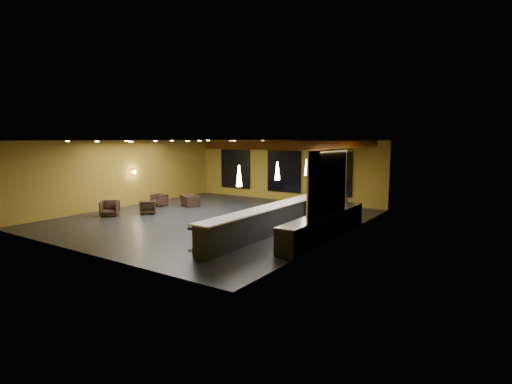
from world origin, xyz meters
The scene contains 36 objects.
floor centered at (0.00, 0.00, -0.05)m, with size 12.00×13.00×0.10m, color black.
ceiling centered at (0.00, 0.00, 3.55)m, with size 12.00×13.00×0.10m, color black.
wall_back centered at (0.00, 6.55, 1.75)m, with size 12.00×0.10×3.50m, color olive.
wall_front centered at (0.00, -6.55, 1.75)m, with size 12.00×0.10×3.50m, color olive.
wall_left centered at (-6.05, 0.00, 1.75)m, with size 0.10×13.00×3.50m, color olive.
wall_right centered at (6.05, 0.00, 1.75)m, with size 0.10×13.00×3.50m, color olive.
wood_soffit centered at (4.00, 1.00, 3.36)m, with size 3.60×8.00×0.28m, color #A05C2E.
window_left centered at (-3.50, 6.44, 1.70)m, with size 2.20×0.06×2.40m, color black.
window_center centered at (0.00, 6.44, 1.70)m, with size 2.20×0.06×2.40m, color black.
window_right centered at (3.00, 6.44, 1.70)m, with size 2.20×0.06×2.40m, color black.
tile_backsplash centered at (5.96, -1.00, 2.00)m, with size 0.06×3.20×2.40m, color white.
bar_counter centered at (3.65, -1.00, 0.50)m, with size 0.60×8.00×1.00m, color black.
bar_top centered at (3.65, -1.00, 1.02)m, with size 0.78×8.10×0.05m, color white.
prep_counter centered at (5.65, -0.50, 0.43)m, with size 0.70×6.00×0.86m, color black.
prep_top centered at (5.65, -0.50, 0.89)m, with size 0.72×6.00×0.03m, color silver.
wall_shelf_lower centered at (5.82, -1.20, 1.60)m, with size 0.30×1.50×0.03m, color silver.
wall_shelf_upper centered at (5.82, -1.20, 2.05)m, with size 0.30×1.50×0.03m, color silver.
column centered at (3.65, 3.60, 1.75)m, with size 0.60×0.60×3.50m, color #935321.
wall_sconce centered at (-5.88, 0.50, 1.80)m, with size 0.22×0.22×0.22m, color #FFE5B2.
pendant_0 centered at (3.65, -3.00, 2.35)m, with size 0.20×0.20×0.70m, color white.
pendant_1 centered at (3.65, -0.50, 2.35)m, with size 0.20×0.20×0.70m, color white.
pendant_2 centered at (3.65, 2.00, 2.35)m, with size 0.20×0.20×0.70m, color white.
staff_a centered at (4.29, 1.36, 0.87)m, with size 0.64×0.42×1.74m, color black.
staff_b centered at (4.61, 2.42, 0.84)m, with size 0.82×0.64×1.69m, color black.
staff_c centered at (5.13, 2.41, 0.81)m, with size 0.79×0.51×1.62m, color black.
armchair_a centered at (-4.38, -2.20, 0.36)m, with size 0.77×0.79×0.72m, color black.
armchair_b centered at (-3.35, -0.82, 0.33)m, with size 0.71×0.73×0.67m, color black.
armchair_c centered at (-4.58, 1.04, 0.32)m, with size 0.69×0.71×0.64m, color black.
armchair_d centered at (-3.15, 1.85, 0.31)m, with size 0.95×0.83×0.62m, color black.
bar_stool_0 centered at (2.82, -4.36, 0.50)m, with size 0.40×0.40×0.78m.
bar_stool_1 centered at (2.76, -3.41, 0.49)m, with size 0.39×0.39×0.76m.
bar_stool_2 centered at (2.77, -2.03, 0.48)m, with size 0.38×0.38×0.75m.
bar_stool_3 centered at (2.98, -0.86, 0.52)m, with size 0.41×0.41×0.82m.
bar_stool_4 centered at (2.82, 0.14, 0.52)m, with size 0.41×0.41×0.80m.
bar_stool_5 centered at (2.71, 1.33, 0.51)m, with size 0.40×0.40×0.79m.
bar_stool_6 centered at (2.96, 2.38, 0.52)m, with size 0.41×0.41×0.81m.
Camera 1 is at (11.41, -13.66, 3.58)m, focal length 28.00 mm.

